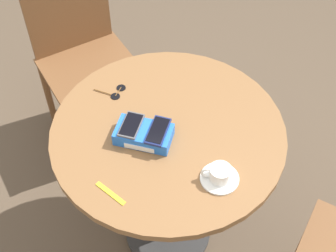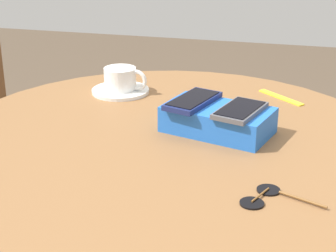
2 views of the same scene
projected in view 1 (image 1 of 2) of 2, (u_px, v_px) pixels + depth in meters
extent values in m
plane|color=brown|center=(168.00, 231.00, 2.30)|extent=(8.00, 8.00, 0.00)
cylinder|color=#2D2D2D|center=(168.00, 230.00, 2.30)|extent=(0.41, 0.41, 0.02)
cylinder|color=#2D2D2D|center=(168.00, 188.00, 2.01)|extent=(0.07, 0.07, 0.73)
cylinder|color=brown|center=(168.00, 132.00, 1.73)|extent=(0.87, 0.87, 0.03)
cube|color=blue|center=(144.00, 134.00, 1.67)|extent=(0.22, 0.16, 0.05)
cube|color=white|center=(139.00, 148.00, 1.64)|extent=(0.11, 0.03, 0.02)
cube|color=#515156|center=(131.00, 125.00, 1.66)|extent=(0.10, 0.13, 0.01)
cube|color=black|center=(131.00, 124.00, 1.65)|extent=(0.09, 0.12, 0.00)
cube|color=navy|center=(158.00, 131.00, 1.64)|extent=(0.10, 0.14, 0.01)
cube|color=black|center=(158.00, 130.00, 1.63)|extent=(0.09, 0.13, 0.00)
cylinder|color=white|center=(219.00, 178.00, 1.57)|extent=(0.13, 0.13, 0.01)
cylinder|color=white|center=(220.00, 173.00, 1.55)|extent=(0.07, 0.07, 0.05)
cylinder|color=tan|center=(221.00, 170.00, 1.53)|extent=(0.06, 0.06, 0.00)
torus|color=white|center=(208.00, 173.00, 1.55)|extent=(0.05, 0.01, 0.05)
cube|color=yellow|center=(111.00, 193.00, 1.53)|extent=(0.11, 0.09, 0.00)
cylinder|color=black|center=(121.00, 88.00, 1.85)|extent=(0.04, 0.04, 0.00)
cylinder|color=black|center=(115.00, 96.00, 1.82)|extent=(0.04, 0.04, 0.00)
cylinder|color=brown|center=(118.00, 92.00, 1.83)|extent=(0.02, 0.05, 0.00)
cylinder|color=brown|center=(103.00, 92.00, 1.83)|extent=(0.07, 0.03, 0.00)
cylinder|color=brown|center=(307.00, 235.00, 2.04)|extent=(0.04, 0.04, 0.46)
cube|color=brown|center=(92.00, 71.00, 2.38)|extent=(0.62, 0.62, 0.02)
cube|color=brown|center=(69.00, 15.00, 2.35)|extent=(0.39, 0.23, 0.39)
cylinder|color=brown|center=(78.00, 144.00, 2.37)|extent=(0.04, 0.04, 0.45)
cylinder|color=brown|center=(149.00, 113.00, 2.51)|extent=(0.04, 0.04, 0.45)
cylinder|color=brown|center=(48.00, 93.00, 2.61)|extent=(0.04, 0.04, 0.45)
cylinder|color=brown|center=(115.00, 68.00, 2.74)|extent=(0.04, 0.04, 0.45)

